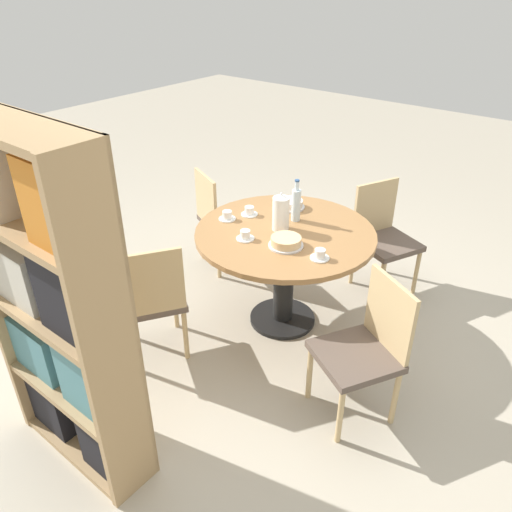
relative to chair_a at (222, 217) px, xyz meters
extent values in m
plane|color=#B2A893|center=(-0.89, 0.33, -0.46)|extent=(14.00, 14.00, 0.00)
cylinder|color=black|center=(-0.89, 0.33, -0.45)|extent=(0.49, 0.49, 0.03)
cylinder|color=black|center=(-0.89, 0.33, -0.09)|extent=(0.15, 0.15, 0.69)
cylinder|color=#9E7042|center=(-0.89, 0.33, 0.28)|extent=(1.24, 1.24, 0.04)
cylinder|color=tan|center=(-0.26, -0.15, -0.27)|extent=(0.03, 0.03, 0.40)
cylinder|color=tan|center=(0.07, -0.30, -0.27)|extent=(0.03, 0.03, 0.40)
cylinder|color=tan|center=(-0.12, 0.18, -0.27)|extent=(0.03, 0.03, 0.40)
cylinder|color=tan|center=(0.21, 0.03, -0.27)|extent=(0.03, 0.03, 0.40)
cube|color=brown|center=(-0.03, -0.06, -0.05)|extent=(0.55, 0.55, 0.04)
cube|color=tan|center=(0.05, 0.12, 0.19)|extent=(0.37, 0.19, 0.43)
cylinder|color=tan|center=(-0.33, 0.88, -0.27)|extent=(0.03, 0.03, 0.40)
cylinder|color=tan|center=(-0.13, 1.19, -0.27)|extent=(0.03, 0.03, 0.40)
cylinder|color=tan|center=(-0.63, 1.08, -0.27)|extent=(0.03, 0.03, 0.40)
cylinder|color=tan|center=(-0.44, 1.38, -0.27)|extent=(0.03, 0.03, 0.40)
cube|color=brown|center=(-0.38, 1.13, -0.05)|extent=(0.58, 0.58, 0.04)
cube|color=tan|center=(-0.55, 1.24, 0.19)|extent=(0.24, 0.35, 0.43)
cylinder|color=tan|center=(-1.48, 0.86, -0.27)|extent=(0.03, 0.03, 0.40)
cylinder|color=tan|center=(-1.79, 1.04, -0.27)|extent=(0.03, 0.03, 0.40)
cylinder|color=tan|center=(-1.65, 0.55, -0.27)|extent=(0.03, 0.03, 0.40)
cylinder|color=tan|center=(-1.97, 0.73, -0.27)|extent=(0.03, 0.03, 0.40)
cube|color=brown|center=(-1.72, 0.79, -0.05)|extent=(0.57, 0.57, 0.04)
cube|color=tan|center=(-1.82, 0.62, 0.19)|extent=(0.36, 0.22, 0.43)
cylinder|color=tan|center=(-1.37, -0.30, -0.27)|extent=(0.03, 0.03, 0.40)
cylinder|color=tan|center=(-1.52, -0.63, -0.27)|extent=(0.03, 0.03, 0.40)
cylinder|color=tan|center=(-1.04, -0.45, -0.27)|extent=(0.03, 0.03, 0.40)
cylinder|color=tan|center=(-1.19, -0.78, -0.27)|extent=(0.03, 0.03, 0.40)
cube|color=brown|center=(-1.28, -0.54, -0.05)|extent=(0.55, 0.55, 0.04)
cube|color=tan|center=(-1.10, -0.62, 0.19)|extent=(0.19, 0.38, 0.43)
cube|color=tan|center=(-0.31, 1.93, 0.44)|extent=(0.04, 0.28, 1.81)
cube|color=tan|center=(-1.13, 1.93, 0.44)|extent=(0.04, 0.28, 1.81)
cube|color=tan|center=(-0.72, 1.80, 0.44)|extent=(0.85, 0.02, 1.81)
cube|color=tan|center=(-0.72, 1.93, -0.45)|extent=(0.78, 0.27, 0.04)
cube|color=tan|center=(-0.72, 1.93, -0.01)|extent=(0.78, 0.27, 0.04)
cube|color=tan|center=(-0.72, 1.93, 0.44)|extent=(0.78, 0.27, 0.04)
cube|color=tan|center=(-0.72, 1.93, 0.90)|extent=(0.78, 0.27, 0.04)
cube|color=tan|center=(-0.72, 1.93, 1.33)|extent=(0.78, 0.27, 0.04)
cube|color=black|center=(-0.48, 1.92, -0.28)|extent=(0.30, 0.21, 0.30)
cube|color=black|center=(-0.96, 1.92, -0.26)|extent=(0.30, 0.21, 0.34)
cube|color=teal|center=(-0.51, 1.92, 0.15)|extent=(0.35, 0.21, 0.29)
cube|color=teal|center=(-0.94, 1.92, 0.19)|extent=(0.35, 0.21, 0.36)
cube|color=beige|center=(-0.51, 1.92, 0.60)|extent=(0.36, 0.21, 0.29)
cube|color=black|center=(-0.93, 1.92, 0.64)|extent=(0.36, 0.21, 0.37)
cube|color=orange|center=(-0.97, 1.92, 1.09)|extent=(0.28, 0.21, 0.36)
cylinder|color=white|center=(-0.85, 0.33, 0.41)|extent=(0.12, 0.12, 0.23)
cone|color=white|center=(-0.85, 0.33, 0.54)|extent=(0.10, 0.10, 0.02)
sphere|color=white|center=(-0.85, 0.33, 0.56)|extent=(0.02, 0.02, 0.02)
cylinder|color=silver|center=(-0.85, 0.15, 0.41)|extent=(0.06, 0.06, 0.23)
cylinder|color=silver|center=(-0.85, 0.15, 0.55)|extent=(0.03, 0.03, 0.06)
cylinder|color=#2D5184|center=(-0.85, 0.15, 0.59)|extent=(0.03, 0.03, 0.01)
cylinder|color=silver|center=(-1.02, 0.50, 0.30)|extent=(0.23, 0.23, 0.01)
cylinder|color=#DBB784|center=(-1.02, 0.50, 0.33)|extent=(0.20, 0.20, 0.05)
cylinder|color=silver|center=(-0.70, 0.00, 0.30)|extent=(0.21, 0.21, 0.01)
cylinder|color=silver|center=(-0.70, 0.00, 0.33)|extent=(0.18, 0.18, 0.05)
cylinder|color=silver|center=(-0.54, 0.29, 0.30)|extent=(0.12, 0.12, 0.01)
cylinder|color=white|center=(-0.54, 0.29, 0.33)|extent=(0.07, 0.07, 0.06)
cylinder|color=silver|center=(-0.75, 0.59, 0.30)|extent=(0.12, 0.12, 0.01)
cylinder|color=white|center=(-0.75, 0.59, 0.33)|extent=(0.07, 0.07, 0.06)
cylinder|color=silver|center=(-0.46, 0.44, 0.30)|extent=(0.12, 0.12, 0.01)
cylinder|color=white|center=(-0.46, 0.44, 0.33)|extent=(0.07, 0.07, 0.06)
cylinder|color=silver|center=(-1.28, 0.50, 0.30)|extent=(0.12, 0.12, 0.01)
cylinder|color=white|center=(-1.28, 0.50, 0.33)|extent=(0.07, 0.07, 0.06)
camera|label=1|loc=(-2.62, 2.82, 1.86)|focal=35.00mm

